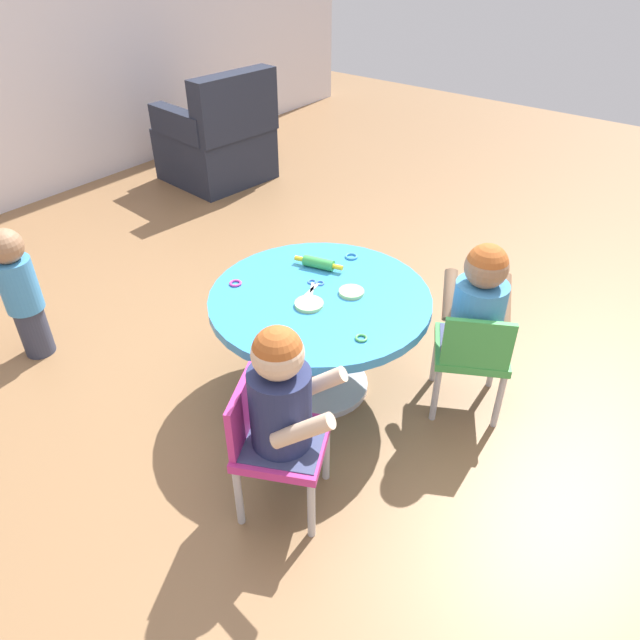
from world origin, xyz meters
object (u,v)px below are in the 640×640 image
(toddler_standing, at_px, (20,290))
(craft_scissors, at_px, (314,286))
(craft_table, at_px, (320,318))
(rolling_pin, at_px, (319,263))
(child_chair_left, at_px, (273,440))
(child_chair_right, at_px, (472,353))
(armchair_dark, at_px, (219,141))
(seated_child_right, at_px, (480,302))
(seated_child_left, at_px, (281,394))

(toddler_standing, bearing_deg, craft_scissors, -60.08)
(craft_table, bearing_deg, rolling_pin, 39.37)
(rolling_pin, bearing_deg, child_chair_left, -152.80)
(rolling_pin, height_order, craft_scissors, rolling_pin)
(child_chair_left, height_order, toddler_standing, toddler_standing)
(child_chair_right, bearing_deg, craft_table, 115.66)
(armchair_dark, relative_size, craft_scissors, 5.97)
(craft_table, bearing_deg, craft_scissors, 57.03)
(child_chair_left, relative_size, rolling_pin, 2.35)
(child_chair_left, xyz_separation_m, craft_scissors, (0.63, 0.31, 0.20))
(craft_table, xyz_separation_m, rolling_pin, (0.17, 0.14, 0.14))
(seated_child_right, height_order, craft_scissors, seated_child_right)
(child_chair_left, bearing_deg, craft_scissors, 26.36)
(craft_table, height_order, seated_child_left, seated_child_left)
(child_chair_left, bearing_deg, child_chair_right, -20.68)
(seated_child_left, distance_m, toddler_standing, 1.56)
(child_chair_right, bearing_deg, toddler_standing, 116.74)
(seated_child_right, bearing_deg, armchair_dark, 66.65)
(craft_table, xyz_separation_m, craft_scissors, (0.04, 0.06, 0.12))
(rolling_pin, xyz_separation_m, craft_scissors, (-0.13, -0.08, -0.02))
(craft_scissors, bearing_deg, child_chair_right, -69.67)
(toddler_standing, bearing_deg, craft_table, -62.77)
(child_chair_left, relative_size, seated_child_right, 1.05)
(child_chair_left, height_order, seated_child_right, seated_child_right)
(rolling_pin, bearing_deg, craft_table, -140.63)
(armchair_dark, height_order, rolling_pin, armchair_dark)
(seated_child_left, bearing_deg, armchair_dark, 49.77)
(toddler_standing, bearing_deg, seated_child_right, -62.16)
(craft_table, xyz_separation_m, child_chair_right, (0.28, -0.58, -0.08))
(armchair_dark, bearing_deg, child_chair_left, -130.89)
(seated_child_right, relative_size, craft_scissors, 3.58)
(child_chair_left, relative_size, toddler_standing, 0.80)
(seated_child_left, relative_size, child_chair_right, 0.95)
(seated_child_left, distance_m, child_chair_right, 0.93)
(child_chair_right, height_order, seated_child_right, seated_child_right)
(seated_child_left, xyz_separation_m, seated_child_right, (0.89, -0.27, 0.00))
(child_chair_left, distance_m, armchair_dark, 3.17)
(seated_child_left, height_order, rolling_pin, seated_child_left)
(armchair_dark, height_order, toddler_standing, armchair_dark)
(craft_scissors, bearing_deg, child_chair_left, -153.64)
(armchair_dark, bearing_deg, seated_child_left, -130.23)
(craft_table, height_order, rolling_pin, rolling_pin)
(seated_child_left, height_order, toddler_standing, seated_child_left)
(child_chair_left, bearing_deg, craft_table, 22.97)
(craft_scissors, bearing_deg, seated_child_left, -150.42)
(child_chair_left, height_order, child_chair_right, same)
(child_chair_right, xyz_separation_m, craft_scissors, (-0.24, 0.64, 0.20))
(seated_child_right, bearing_deg, craft_table, 119.21)
(child_chair_left, height_order, rolling_pin, rolling_pin)
(child_chair_left, xyz_separation_m, seated_child_right, (0.91, -0.31, 0.23))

